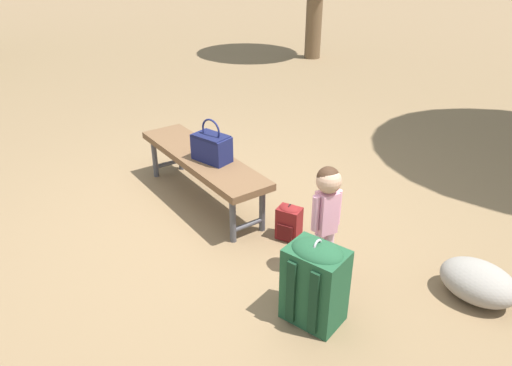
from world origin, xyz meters
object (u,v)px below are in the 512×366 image
Objects in this scene: park_bench at (202,161)px; handbag at (212,146)px; backpack_large at (315,280)px; backpack_small at (289,221)px; trail_rock at (478,282)px; child_standing at (327,206)px.

handbag is (0.15, -0.00, 0.18)m from park_bench.
backpack_large reaches higher than backpack_small.
trail_rock is (0.63, 0.92, -0.17)m from backpack_large.
handbag reaches higher than park_bench.
backpack_small is 0.61× the size of trail_rock.
park_bench reaches higher than trail_rock.
child_standing reaches higher than backpack_large.
park_bench is 4.47× the size of handbag.
backpack_large is at bearing -38.20° from backpack_small.
handbag is at bearing -167.96° from trail_rock.
child_standing reaches higher than backpack_small.
backpack_small is (0.79, 0.10, -0.42)m from handbag.
handbag is 0.44× the size of child_standing.
backpack_large is 1.18× the size of trail_rock.
park_bench is at bearing -168.79° from trail_rock.
handbag is 1.60m from backpack_large.
backpack_small reaches higher than trail_rock.
park_bench is at bearing -174.06° from backpack_small.
child_standing is at bearing -149.51° from trail_rock.
handbag is 0.91m from backpack_small.
backpack_small is (-0.47, 0.16, -0.40)m from child_standing.
backpack_large is 1.13m from trail_rock.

